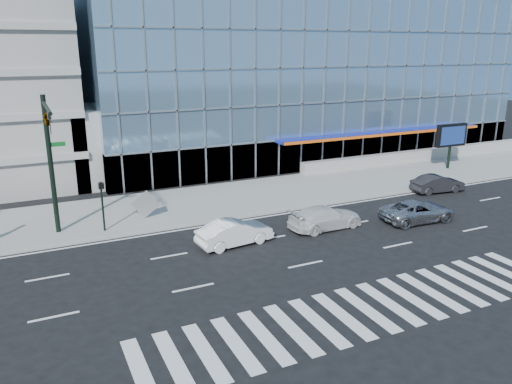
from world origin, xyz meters
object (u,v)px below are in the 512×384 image
(traffic_signal, at_px, (49,134))
(dark_sedan, at_px, (438,184))
(tilted_panel, at_px, (146,204))
(marquee_sign, at_px, (451,136))
(ped_signal_post, at_px, (102,199))
(white_sedan, at_px, (235,233))
(silver_suv, at_px, (418,211))
(white_suv, at_px, (325,217))

(traffic_signal, height_order, dark_sedan, traffic_signal)
(traffic_signal, distance_m, tilted_panel, 7.51)
(marquee_sign, distance_m, dark_sedan, 8.33)
(ped_signal_post, height_order, marquee_sign, marquee_sign)
(traffic_signal, distance_m, dark_sedan, 27.38)
(traffic_signal, height_order, white_sedan, traffic_signal)
(ped_signal_post, relative_size, tilted_panel, 2.31)
(traffic_signal, bearing_deg, marquee_sign, 5.92)
(silver_suv, bearing_deg, traffic_signal, 77.80)
(marquee_sign, xyz_separation_m, white_sedan, (-24.22, -8.00, -2.35))
(ped_signal_post, xyz_separation_m, marquee_sign, (30.50, 3.05, 0.93))
(traffic_signal, relative_size, white_sedan, 1.84)
(white_sedan, bearing_deg, tilted_panel, 22.94)
(traffic_signal, relative_size, white_suv, 1.67)
(white_sedan, distance_m, dark_sedan, 18.25)
(traffic_signal, distance_m, white_suv, 16.40)
(dark_sedan, bearing_deg, traffic_signal, 93.45)
(traffic_signal, relative_size, marquee_sign, 2.00)
(ped_signal_post, relative_size, dark_sedan, 0.73)
(ped_signal_post, distance_m, tilted_panel, 3.22)
(tilted_panel, bearing_deg, white_suv, -28.78)
(traffic_signal, bearing_deg, dark_sedan, -3.35)
(ped_signal_post, height_order, silver_suv, ped_signal_post)
(white_sedan, height_order, tilted_panel, tilted_panel)
(traffic_signal, relative_size, tilted_panel, 6.15)
(white_suv, height_order, white_sedan, white_sedan)
(traffic_signal, height_order, ped_signal_post, traffic_signal)
(silver_suv, bearing_deg, tilted_panel, 67.82)
(traffic_signal, bearing_deg, silver_suv, -15.96)
(silver_suv, height_order, white_suv, white_suv)
(silver_suv, xyz_separation_m, tilted_panel, (-15.51, 7.54, 0.39))
(silver_suv, xyz_separation_m, dark_sedan, (6.00, 4.37, -0.00))
(ped_signal_post, relative_size, white_suv, 0.63)
(marquee_sign, xyz_separation_m, silver_suv, (-12.22, -9.37, -2.39))
(traffic_signal, distance_m, white_sedan, 11.30)
(ped_signal_post, height_order, dark_sedan, ped_signal_post)
(tilted_panel, bearing_deg, dark_sedan, -4.33)
(ped_signal_post, distance_m, white_sedan, 8.12)
(marquee_sign, relative_size, white_suv, 0.84)
(traffic_signal, height_order, marquee_sign, traffic_signal)
(white_sedan, bearing_deg, ped_signal_post, 45.11)
(dark_sedan, bearing_deg, white_suv, 110.69)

